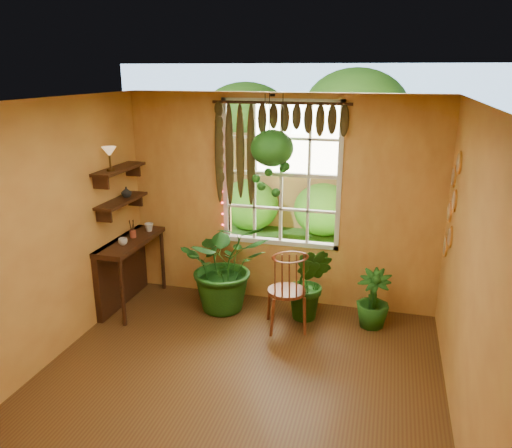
{
  "coord_description": "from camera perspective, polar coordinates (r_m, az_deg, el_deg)",
  "views": [
    {
      "loc": [
        1.3,
        -3.75,
        2.96
      ],
      "look_at": [
        -0.02,
        1.15,
        1.38
      ],
      "focal_mm": 35.0,
      "sensor_mm": 36.0,
      "label": 1
    }
  ],
  "objects": [
    {
      "name": "ceiling",
      "position": [
        3.98,
        -4.12,
        13.46
      ],
      "size": [
        4.5,
        4.5,
        0.0
      ],
      "primitive_type": "plane",
      "rotation": [
        3.14,
        0.0,
        0.0
      ],
      "color": "silver",
      "rests_on": "wall_back"
    },
    {
      "name": "backyard",
      "position": [
        10.81,
        9.42,
        8.11
      ],
      "size": [
        14.0,
        10.0,
        12.0
      ],
      "color": "#2B5217",
      "rests_on": "ground"
    },
    {
      "name": "brush_jar",
      "position": [
        6.55,
        -13.93,
        -0.54
      ],
      "size": [
        0.08,
        0.08,
        0.3
      ],
      "color": "brown",
      "rests_on": "counter_ledge"
    },
    {
      "name": "string_lights",
      "position": [
        6.4,
        -3.95,
        6.32
      ],
      "size": [
        0.03,
        0.03,
        1.54
      ],
      "primitive_type": null,
      "color": "#FF2633",
      "rests_on": "window"
    },
    {
      "name": "potted_plant_mid",
      "position": [
        6.12,
        6.09,
        -6.74
      ],
      "size": [
        0.59,
        0.51,
        0.96
      ],
      "primitive_type": "imported",
      "rotation": [
        0.0,
        0.0,
        -0.16
      ],
      "color": "#124313",
      "rests_on": "floor"
    },
    {
      "name": "tiffany_lamp",
      "position": [
        6.1,
        -16.42,
        7.77
      ],
      "size": [
        0.17,
        0.17,
        0.28
      ],
      "color": "#513717",
      "rests_on": "shelf_upper"
    },
    {
      "name": "wall_plates",
      "position": [
        5.76,
        21.42,
        1.86
      ],
      "size": [
        0.04,
        0.32,
        1.1
      ],
      "primitive_type": null,
      "color": "#FFF6D0",
      "rests_on": "wall_right"
    },
    {
      "name": "wall_back",
      "position": [
        6.35,
        2.81,
        2.54
      ],
      "size": [
        4.0,
        0.0,
        4.0
      ],
      "primitive_type": "plane",
      "rotation": [
        1.57,
        0.0,
        0.0
      ],
      "color": "gold",
      "rests_on": "floor"
    },
    {
      "name": "potted_plant_left",
      "position": [
        6.32,
        -3.5,
        -4.65
      ],
      "size": [
        1.35,
        1.27,
        1.21
      ],
      "primitive_type": "imported",
      "rotation": [
        0.0,
        0.0,
        0.36
      ],
      "color": "#124313",
      "rests_on": "floor"
    },
    {
      "name": "potted_plant_right",
      "position": [
        6.14,
        13.22,
        -8.33
      ],
      "size": [
        0.45,
        0.45,
        0.71
      ],
      "primitive_type": "imported",
      "rotation": [
        0.0,
        0.0,
        -0.13
      ],
      "color": "#124313",
      "rests_on": "floor"
    },
    {
      "name": "wall_left",
      "position": [
        5.25,
        -24.89,
        -2.27
      ],
      "size": [
        0.0,
        4.5,
        4.5
      ],
      "primitive_type": "plane",
      "rotation": [
        1.57,
        0.0,
        1.57
      ],
      "color": "gold",
      "rests_on": "floor"
    },
    {
      "name": "shelf_vase",
      "position": [
        6.49,
        -14.6,
        3.56
      ],
      "size": [
        0.13,
        0.13,
        0.13
      ],
      "primitive_type": "imported",
      "rotation": [
        0.0,
        0.0,
        0.03
      ],
      "color": "#B2AD99",
      "rests_on": "shelf_lower"
    },
    {
      "name": "shelf_upper",
      "position": [
        6.33,
        -15.38,
        6.08
      ],
      "size": [
        0.25,
        0.9,
        0.04
      ],
      "primitive_type": "cube",
      "color": "#341D0E",
      "rests_on": "wall_left"
    },
    {
      "name": "windsor_chair",
      "position": [
        5.94,
        3.55,
        -8.87
      ],
      "size": [
        0.57,
        0.59,
        1.2
      ],
      "rotation": [
        0.0,
        0.0,
        0.35
      ],
      "color": "brown",
      "rests_on": "floor"
    },
    {
      "name": "window",
      "position": [
        6.3,
        2.92,
        5.69
      ],
      "size": [
        1.52,
        0.1,
        1.86
      ],
      "color": "silver",
      "rests_on": "wall_back"
    },
    {
      "name": "cup_a",
      "position": [
        6.32,
        -14.97,
        -1.95
      ],
      "size": [
        0.14,
        0.14,
        0.09
      ],
      "primitive_type": "imported",
      "rotation": [
        0.0,
        0.0,
        -0.27
      ],
      "color": "silver",
      "rests_on": "counter_ledge"
    },
    {
      "name": "valance_vine",
      "position": [
        6.11,
        1.96,
        10.83
      ],
      "size": [
        1.7,
        0.12,
        1.1
      ],
      "color": "#341D0E",
      "rests_on": "window"
    },
    {
      "name": "counter_ledge",
      "position": [
        6.69,
        -14.79,
        -4.45
      ],
      "size": [
        0.4,
        1.2,
        0.9
      ],
      "color": "#341D0E",
      "rests_on": "floor"
    },
    {
      "name": "cup_b",
      "position": [
        6.77,
        -12.13,
        -0.36
      ],
      "size": [
        0.12,
        0.12,
        0.11
      ],
      "primitive_type": "imported",
      "rotation": [
        0.0,
        0.0,
        -0.02
      ],
      "color": "beige",
      "rests_on": "counter_ledge"
    },
    {
      "name": "shelf_lower",
      "position": [
        6.42,
        -15.1,
        2.58
      ],
      "size": [
        0.25,
        0.9,
        0.04
      ],
      "primitive_type": "cube",
      "color": "#341D0E",
      "rests_on": "wall_left"
    },
    {
      "name": "wall_right",
      "position": [
        4.14,
        23.73,
        -7.2
      ],
      "size": [
        0.0,
        4.5,
        4.5
      ],
      "primitive_type": "plane",
      "rotation": [
        1.57,
        0.0,
        -1.57
      ],
      "color": "gold",
      "rests_on": "floor"
    },
    {
      "name": "hanging_basket",
      "position": [
        5.95,
        1.84,
        8.06
      ],
      "size": [
        0.51,
        0.51,
        1.19
      ],
      "color": "black",
      "rests_on": "ceiling"
    },
    {
      "name": "floor",
      "position": [
        4.95,
        -3.41,
        -19.49
      ],
      "size": [
        4.5,
        4.5,
        0.0
      ],
      "primitive_type": "plane",
      "color": "#533617",
      "rests_on": "ground"
    }
  ]
}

